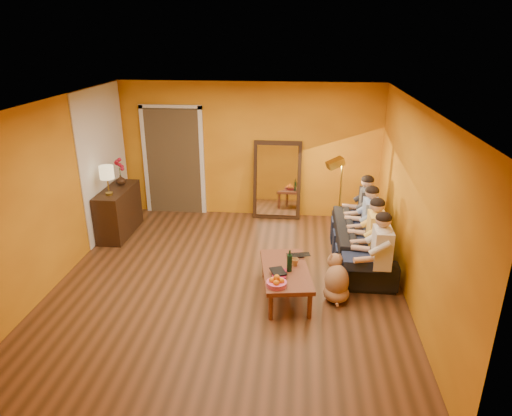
# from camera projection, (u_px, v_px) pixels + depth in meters

# --- Properties ---
(room_shell) EXTENTS (5.00, 5.50, 2.60)m
(room_shell) POSITION_uv_depth(u_px,v_px,m) (231.00, 191.00, 6.58)
(room_shell) COLOR brown
(room_shell) RESTS_ON ground
(white_accent) EXTENTS (0.02, 1.90, 2.58)m
(white_accent) POSITION_uv_depth(u_px,v_px,m) (104.00, 161.00, 8.09)
(white_accent) COLOR white
(white_accent) RESTS_ON wall_left
(doorway_recess) EXTENTS (1.06, 0.30, 2.10)m
(doorway_recess) POSITION_uv_depth(u_px,v_px,m) (175.00, 160.00, 9.09)
(doorway_recess) COLOR #3F2D19
(doorway_recess) RESTS_ON floor
(door_jamb_left) EXTENTS (0.08, 0.06, 2.20)m
(door_jamb_left) POSITION_uv_depth(u_px,v_px,m) (146.00, 161.00, 9.03)
(door_jamb_left) COLOR white
(door_jamb_left) RESTS_ON wall_back
(door_jamb_right) EXTENTS (0.08, 0.06, 2.20)m
(door_jamb_right) POSITION_uv_depth(u_px,v_px,m) (202.00, 162.00, 8.93)
(door_jamb_right) COLOR white
(door_jamb_right) RESTS_ON wall_back
(door_header) EXTENTS (1.22, 0.06, 0.08)m
(door_header) POSITION_uv_depth(u_px,v_px,m) (170.00, 107.00, 8.59)
(door_header) COLOR white
(door_header) RESTS_ON wall_back
(mirror_frame) EXTENTS (0.92, 0.27, 1.51)m
(mirror_frame) POSITION_uv_depth(u_px,v_px,m) (277.00, 180.00, 8.82)
(mirror_frame) COLOR #331B11
(mirror_frame) RESTS_ON floor
(mirror_glass) EXTENTS (0.78, 0.21, 1.35)m
(mirror_glass) POSITION_uv_depth(u_px,v_px,m) (277.00, 181.00, 8.79)
(mirror_glass) COLOR white
(mirror_glass) RESTS_ON mirror_frame
(sideboard) EXTENTS (0.44, 1.18, 0.85)m
(sideboard) POSITION_uv_depth(u_px,v_px,m) (119.00, 211.00, 8.20)
(sideboard) COLOR #331B11
(sideboard) RESTS_ON floor
(table_lamp) EXTENTS (0.24, 0.24, 0.51)m
(table_lamp) POSITION_uv_depth(u_px,v_px,m) (108.00, 181.00, 7.68)
(table_lamp) COLOR beige
(table_lamp) RESTS_ON sideboard
(sofa) EXTENTS (2.12, 0.83, 0.62)m
(sofa) POSITION_uv_depth(u_px,v_px,m) (361.00, 242.00, 7.29)
(sofa) COLOR black
(sofa) RESTS_ON floor
(coffee_table) EXTENTS (0.80, 1.30, 0.42)m
(coffee_table) POSITION_uv_depth(u_px,v_px,m) (285.00, 282.00, 6.31)
(coffee_table) COLOR brown
(coffee_table) RESTS_ON floor
(floor_lamp) EXTENTS (0.36, 0.33, 1.44)m
(floor_lamp) POSITION_uv_depth(u_px,v_px,m) (340.00, 200.00, 7.90)
(floor_lamp) COLOR #B39834
(floor_lamp) RESTS_ON floor
(dog) EXTENTS (0.44, 0.60, 0.64)m
(dog) POSITION_uv_depth(u_px,v_px,m) (337.00, 278.00, 6.21)
(dog) COLOR #A46B4A
(dog) RESTS_ON floor
(person_far_left) EXTENTS (0.70, 0.44, 1.22)m
(person_far_left) POSITION_uv_depth(u_px,v_px,m) (381.00, 254.00, 6.24)
(person_far_left) COLOR beige
(person_far_left) RESTS_ON sofa
(person_mid_left) EXTENTS (0.70, 0.44, 1.22)m
(person_mid_left) POSITION_uv_depth(u_px,v_px,m) (375.00, 237.00, 6.75)
(person_mid_left) COLOR #F8C852
(person_mid_left) RESTS_ON sofa
(person_mid_right) EXTENTS (0.70, 0.44, 1.22)m
(person_mid_right) POSITION_uv_depth(u_px,v_px,m) (370.00, 223.00, 7.26)
(person_mid_right) COLOR #7E94C2
(person_mid_right) RESTS_ON sofa
(person_far_right) EXTENTS (0.70, 0.44, 1.22)m
(person_far_right) POSITION_uv_depth(u_px,v_px,m) (366.00, 210.00, 7.77)
(person_far_right) COLOR #323237
(person_far_right) RESTS_ON sofa
(fruit_bowl) EXTENTS (0.26, 0.26, 0.16)m
(fruit_bowl) POSITION_uv_depth(u_px,v_px,m) (277.00, 280.00, 5.80)
(fruit_bowl) COLOR #D94C7E
(fruit_bowl) RESTS_ON coffee_table
(wine_bottle) EXTENTS (0.07, 0.07, 0.31)m
(wine_bottle) POSITION_uv_depth(u_px,v_px,m) (290.00, 261.00, 6.13)
(wine_bottle) COLOR black
(wine_bottle) RESTS_ON coffee_table
(tumbler) EXTENTS (0.13, 0.13, 0.10)m
(tumbler) POSITION_uv_depth(u_px,v_px,m) (295.00, 262.00, 6.32)
(tumbler) COLOR #B27F3F
(tumbler) RESTS_ON coffee_table
(laptop) EXTENTS (0.38, 0.29, 0.03)m
(laptop) POSITION_uv_depth(u_px,v_px,m) (299.00, 257.00, 6.54)
(laptop) COLOR black
(laptop) RESTS_ON coffee_table
(book_lower) EXTENTS (0.23, 0.28, 0.02)m
(book_lower) POSITION_uv_depth(u_px,v_px,m) (272.00, 275.00, 6.06)
(book_lower) COLOR #331B11
(book_lower) RESTS_ON coffee_table
(book_mid) EXTENTS (0.19, 0.25, 0.02)m
(book_mid) POSITION_uv_depth(u_px,v_px,m) (272.00, 273.00, 6.06)
(book_mid) COLOR maroon
(book_mid) RESTS_ON book_lower
(book_upper) EXTENTS (0.26, 0.29, 0.02)m
(book_upper) POSITION_uv_depth(u_px,v_px,m) (272.00, 272.00, 6.04)
(book_upper) COLOR black
(book_upper) RESTS_ON book_mid
(vase) EXTENTS (0.18, 0.18, 0.19)m
(vase) POSITION_uv_depth(u_px,v_px,m) (121.00, 180.00, 8.25)
(vase) COLOR #331B11
(vase) RESTS_ON sideboard
(flowers) EXTENTS (0.17, 0.17, 0.51)m
(flowers) POSITION_uv_depth(u_px,v_px,m) (119.00, 165.00, 8.14)
(flowers) COLOR maroon
(flowers) RESTS_ON vase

